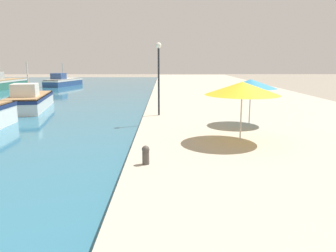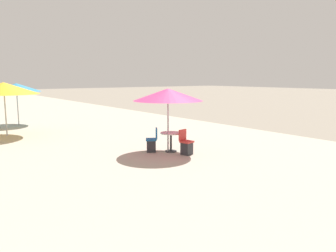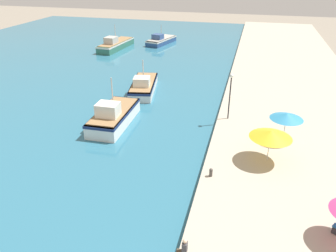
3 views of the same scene
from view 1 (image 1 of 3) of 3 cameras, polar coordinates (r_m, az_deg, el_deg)
quay_promenade at (r=36.36m, az=9.94°, el=5.24°), size 16.00×90.00×0.62m
fishing_boat_mid at (r=29.73m, az=-23.01°, el=4.16°), size 4.11×8.38×3.93m
fishing_boat_far at (r=52.53m, az=-27.09°, el=6.66°), size 3.60×10.10×4.35m
fishing_boat_distant at (r=55.73m, az=-17.82°, el=7.42°), size 4.50×8.14×3.62m
cafe_umbrella_white at (r=14.35m, az=12.81°, el=6.41°), size 3.20×3.20×2.59m
cafe_umbrella_striped at (r=18.36m, az=14.25°, el=7.13°), size 2.78×2.78×2.47m
mooring_bollard at (r=11.15m, az=-3.90°, el=-4.94°), size 0.26×0.26×0.65m
lamppost at (r=20.83m, az=-1.64°, el=10.32°), size 0.36×0.36×4.56m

